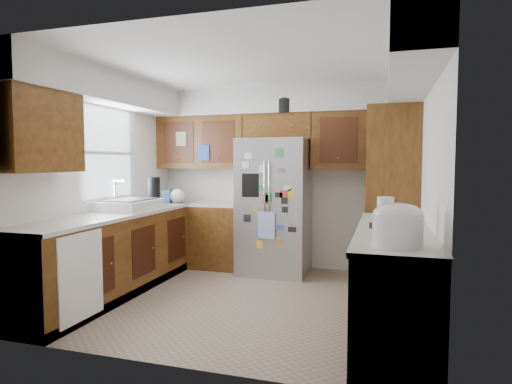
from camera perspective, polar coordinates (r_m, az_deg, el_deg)
floor at (r=4.79m, az=-1.24°, el=-14.17°), size 3.60×3.60×0.00m
room_shell at (r=4.94m, az=-1.12°, el=7.82°), size 3.64×3.24×2.52m
left_counter_run at (r=5.27m, az=-15.50°, el=-7.80°), size 1.36×3.20×0.92m
right_counter_run at (r=4.00m, az=17.83°, el=-11.75°), size 0.63×2.25×0.92m
pantry at (r=5.49m, az=17.68°, el=-0.55°), size 0.60×0.90×2.15m
fridge at (r=5.74m, az=2.47°, el=-1.93°), size 0.90×0.79×1.80m
bridge_cabinet at (r=5.95m, az=3.05°, el=8.65°), size 0.96×0.34×0.35m
fridge_top_items at (r=5.91m, az=2.66°, el=11.59°), size 0.71×0.31×0.25m
sink_assembly at (r=5.32m, az=-16.47°, el=-1.62°), size 0.52×0.70×0.37m
left_counter_clutter at (r=5.89m, az=-12.11°, el=-0.40°), size 0.36×0.79×0.38m
rice_cooker at (r=3.06m, az=18.36°, el=-4.06°), size 0.35×0.34×0.30m
paper_towel at (r=3.59m, az=16.85°, el=-2.98°), size 0.13×0.13×0.29m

